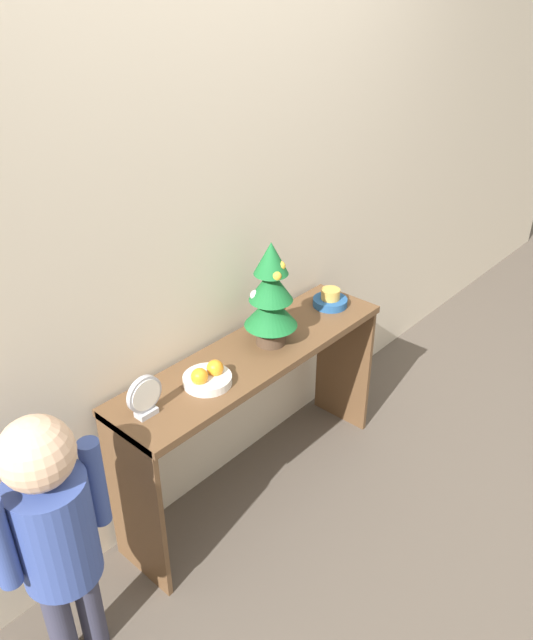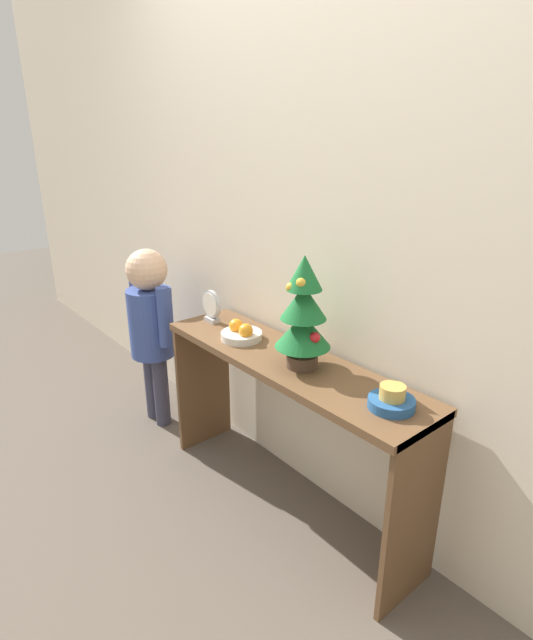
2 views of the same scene
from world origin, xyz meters
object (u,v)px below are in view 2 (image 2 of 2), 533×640
singing_bowl (392,400)px  child_figure (151,319)px  fruit_bowl (241,333)px  desk_clock (211,306)px  mini_tree (303,313)px

singing_bowl → child_figure: 1.45m
fruit_bowl → desk_clock: 0.26m
fruit_bowl → singing_bowl: (0.76, 0.02, 0.00)m
singing_bowl → desk_clock: 1.01m
desk_clock → singing_bowl: bearing=0.2°
fruit_bowl → desk_clock: (-0.26, 0.02, 0.05)m
fruit_bowl → mini_tree: bearing=2.4°
fruit_bowl → desk_clock: bearing=175.2°
singing_bowl → desk_clock: size_ratio=1.00×
mini_tree → child_figure: (-1.04, -0.09, -0.29)m
mini_tree → fruit_bowl: bearing=-177.6°
mini_tree → singing_bowl: bearing=1.3°
singing_bowl → child_figure: (-1.44, -0.10, -0.11)m
fruit_bowl → singing_bowl: bearing=1.8°
mini_tree → child_figure: mini_tree is taller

